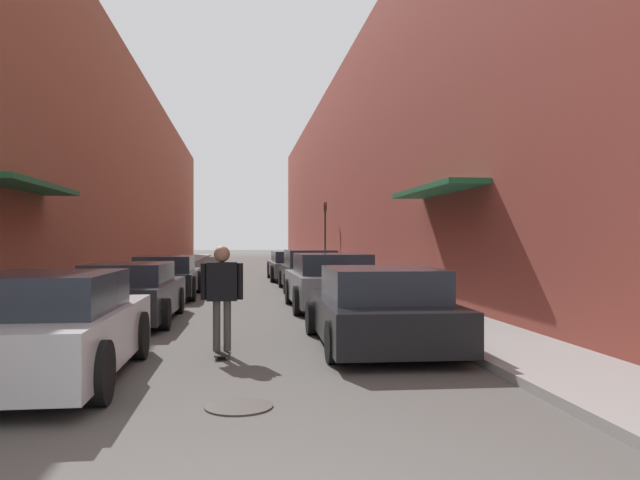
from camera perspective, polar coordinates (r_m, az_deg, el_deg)
The scene contains 15 objects.
ground at distance 28.86m, azimuth -7.24°, elevation -3.34°, with size 140.92×140.92×0.00m, color #4C4947.
curb_strip_left at distance 35.50m, azimuth -13.91°, elevation -2.61°, with size 1.80×64.06×0.12m.
curb_strip_right at distance 35.49m, azimuth -0.54°, elevation -2.61°, with size 1.80×64.06×0.12m.
building_row_left at distance 36.07m, azimuth -18.52°, elevation 5.49°, with size 4.90×64.06×10.25m.
building_row_right at distance 36.08m, azimuth 4.06°, elevation 5.76°, with size 4.90×64.06×10.58m.
parked_car_left_0 at distance 8.28m, azimuth -23.34°, elevation -7.42°, with size 1.86×4.08×1.32m.
parked_car_left_1 at distance 13.57m, azimuth -16.90°, elevation -4.67°, with size 1.87×4.36×1.23m.
parked_car_left_2 at distance 19.01m, azimuth -13.91°, elevation -3.29°, with size 1.91×4.38×1.23m.
parked_car_right_0 at distance 10.08m, azimuth 5.47°, elevation -6.27°, with size 2.06×4.33×1.27m.
parked_car_right_1 at distance 15.39m, azimuth 0.99°, elevation -3.88°, with size 2.05×4.05×1.37m.
parked_car_right_2 at distance 21.00m, azimuth -0.98°, elevation -2.85°, with size 1.90×4.18×1.36m.
parked_car_right_3 at distance 26.31m, azimuth -2.67°, elevation -2.36°, with size 1.86×4.81×1.22m.
skateboarder at distance 9.30m, azimuth -8.96°, elevation -4.41°, with size 0.62×0.78×1.62m.
manhole_cover at distance 6.65m, azimuth -7.44°, elevation -14.85°, with size 0.70×0.70×0.02m.
traffic_light at distance 33.27m, azimuth 0.48°, elevation 1.10°, with size 0.16×0.22×3.56m.
Camera 1 is at (0.03, -3.19, 1.72)m, focal length 35.00 mm.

